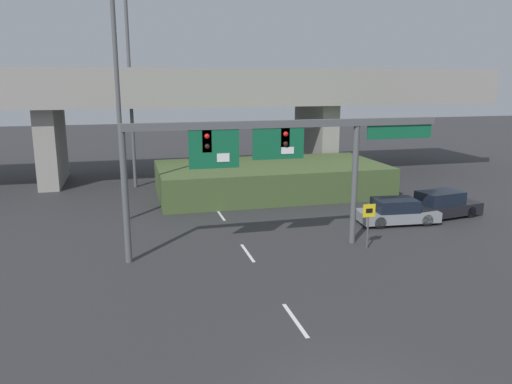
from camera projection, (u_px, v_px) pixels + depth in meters
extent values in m
cube|color=silver|center=(295.00, 320.00, 16.15)|extent=(0.14, 2.40, 0.01)
cube|color=silver|center=(248.00, 253.00, 22.36)|extent=(0.14, 2.40, 0.01)
cube|color=silver|center=(221.00, 215.00, 28.58)|extent=(0.14, 2.40, 0.01)
cube|color=silver|center=(203.00, 191.00, 34.79)|extent=(0.14, 2.40, 0.01)
cube|color=silver|center=(191.00, 174.00, 41.00)|extent=(0.14, 2.40, 0.01)
cylinder|color=#515456|center=(125.00, 195.00, 20.61)|extent=(0.28, 0.28, 5.87)
cylinder|color=#515456|center=(354.00, 182.00, 23.13)|extent=(0.28, 0.28, 5.87)
cube|color=#515456|center=(289.00, 124.00, 21.73)|extent=(14.20, 0.32, 0.32)
cube|color=black|center=(206.00, 141.00, 20.97)|extent=(0.40, 0.28, 0.95)
sphere|color=red|center=(207.00, 136.00, 20.76)|extent=(0.22, 0.22, 0.22)
sphere|color=black|center=(207.00, 146.00, 20.86)|extent=(0.22, 0.22, 0.22)
cube|color=black|center=(284.00, 138.00, 21.81)|extent=(0.40, 0.28, 0.95)
sphere|color=red|center=(286.00, 134.00, 21.60)|extent=(0.22, 0.22, 0.22)
sphere|color=black|center=(286.00, 144.00, 21.70)|extent=(0.22, 0.22, 0.22)
cube|color=#115B38|center=(214.00, 149.00, 21.03)|extent=(2.15, 0.08, 1.64)
cube|color=white|center=(223.00, 158.00, 21.16)|extent=(0.54, 0.03, 0.36)
cube|color=#115B38|center=(278.00, 144.00, 21.69)|extent=(2.31, 0.08, 1.36)
cube|color=white|center=(288.00, 150.00, 21.81)|extent=(0.58, 0.03, 0.30)
cube|color=#115B38|center=(399.00, 132.00, 23.08)|extent=(3.28, 0.07, 0.64)
cylinder|color=#4C4C4C|center=(368.00, 226.00, 22.73)|extent=(0.08, 0.08, 2.16)
cube|color=yellow|center=(369.00, 211.00, 22.52)|extent=(0.60, 0.03, 0.60)
cube|color=black|center=(369.00, 211.00, 22.51)|extent=(0.33, 0.01, 0.21)
cylinder|color=#515456|center=(118.00, 95.00, 26.03)|extent=(0.24, 0.24, 13.57)
cylinder|color=#515456|center=(130.00, 87.00, 34.41)|extent=(0.24, 0.24, 14.17)
cube|color=gray|center=(191.00, 93.00, 38.57)|extent=(48.87, 8.40, 1.83)
cube|color=gray|center=(197.00, 74.00, 34.49)|extent=(48.87, 0.40, 0.90)
cube|color=gray|center=(52.00, 145.00, 36.87)|extent=(1.40, 6.72, 5.64)
cube|color=gray|center=(315.00, 137.00, 41.94)|extent=(1.40, 6.72, 5.64)
cube|color=#42562D|center=(271.00, 179.00, 33.78)|extent=(15.03, 7.62, 2.01)
cube|color=gray|center=(397.00, 215.00, 26.89)|extent=(4.38, 2.10, 0.54)
cube|color=black|center=(395.00, 205.00, 26.73)|extent=(2.33, 1.76, 0.65)
cylinder|color=black|center=(413.00, 213.00, 27.88)|extent=(0.66, 0.27, 0.64)
cylinder|color=black|center=(427.00, 220.00, 26.39)|extent=(0.66, 0.27, 0.64)
cylinder|color=black|center=(368.00, 215.00, 27.43)|extent=(0.66, 0.27, 0.64)
cylinder|color=black|center=(380.00, 223.00, 25.95)|extent=(0.66, 0.27, 0.64)
cube|color=black|center=(441.00, 209.00, 28.15)|extent=(4.76, 2.51, 0.61)
cube|color=black|center=(440.00, 198.00, 27.93)|extent=(2.59, 1.98, 0.71)
cylinder|color=black|center=(450.00, 206.00, 29.44)|extent=(0.67, 0.32, 0.64)
cylinder|color=black|center=(471.00, 212.00, 28.03)|extent=(0.67, 0.32, 0.64)
cylinder|color=black|center=(412.00, 211.00, 28.33)|extent=(0.67, 0.32, 0.64)
cylinder|color=black|center=(432.00, 217.00, 26.92)|extent=(0.67, 0.32, 0.64)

